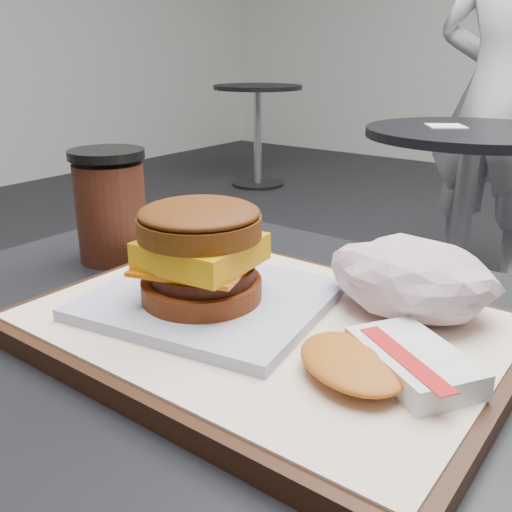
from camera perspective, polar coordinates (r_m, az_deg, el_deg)
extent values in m
cube|color=black|center=(0.46, 0.76, -12.41)|extent=(0.80, 0.60, 0.04)
cube|color=black|center=(0.47, 0.82, -7.37)|extent=(0.38, 0.28, 0.02)
cube|color=silver|center=(0.47, 0.83, -6.28)|extent=(0.36, 0.26, 0.00)
cube|color=silver|center=(0.49, -4.61, -4.32)|extent=(0.22, 0.20, 0.01)
cylinder|color=#6B2D0F|center=(0.48, -5.45, -3.23)|extent=(0.12, 0.12, 0.02)
cylinder|color=#351207|center=(0.47, -5.32, -1.72)|extent=(0.10, 0.10, 0.01)
cube|color=orange|center=(0.47, -5.73, -0.67)|extent=(0.11, 0.11, 0.00)
cube|color=#E4AB0E|center=(0.46, -5.48, 0.50)|extent=(0.09, 0.09, 0.02)
cylinder|color=#66370E|center=(0.46, -5.67, 2.94)|extent=(0.12, 0.12, 0.02)
ellipsoid|color=#612F0D|center=(0.46, -5.71, 4.32)|extent=(0.11, 0.11, 0.02)
cube|color=silver|center=(0.40, 15.42, -10.13)|extent=(0.11, 0.09, 0.02)
cube|color=red|center=(0.38, 14.68, -9.84)|extent=(0.08, 0.06, 0.00)
ellipsoid|color=orange|center=(0.39, 9.56, -10.41)|extent=(0.11, 0.10, 0.01)
cylinder|color=#3C180E|center=(0.66, -14.26, 4.27)|extent=(0.08, 0.08, 0.11)
cylinder|color=black|center=(0.64, -14.75, 9.84)|extent=(0.08, 0.08, 0.01)
cylinder|color=black|center=(2.27, 18.58, -6.91)|extent=(0.44, 0.44, 0.02)
cylinder|color=#A5A5AA|center=(2.14, 19.63, 1.74)|extent=(0.07, 0.07, 0.70)
cylinder|color=black|center=(2.06, 20.81, 11.41)|extent=(0.70, 0.70, 0.03)
cube|color=white|center=(2.09, 18.44, 12.24)|extent=(0.17, 0.17, 0.00)
imported|color=silver|center=(2.68, 23.35, 14.70)|extent=(0.65, 0.47, 1.65)
cylinder|color=black|center=(4.50, 0.16, 7.27)|extent=(0.40, 0.40, 0.02)
cylinder|color=#A5A5AA|center=(4.43, 0.17, 11.81)|extent=(0.06, 0.06, 0.70)
cylinder|color=black|center=(4.40, 0.17, 16.53)|extent=(0.66, 0.66, 0.03)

